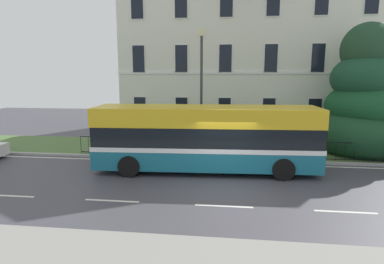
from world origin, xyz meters
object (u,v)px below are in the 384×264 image
single_decker_bus (206,137)px  street_lamp_post (201,84)px  litter_bin (246,143)px  georgian_townhouse (245,44)px  evergreen_tree (365,107)px

single_decker_bus → street_lamp_post: bearing=97.5°
single_decker_bus → litter_bin: 3.73m
georgian_townhouse → street_lamp_post: bearing=-105.3°
single_decker_bus → litter_bin: size_ratio=8.51×
single_decker_bus → litter_bin: single_decker_bus is taller
georgian_townhouse → litter_bin: size_ratio=14.86×
evergreen_tree → single_decker_bus: size_ratio=0.75×
georgian_townhouse → litter_bin: (-0.15, -9.12, -6.13)m
georgian_townhouse → single_decker_bus: georgian_townhouse is taller
single_decker_bus → litter_bin: bearing=53.8°
evergreen_tree → litter_bin: evergreen_tree is taller
georgian_townhouse → single_decker_bus: bearing=-100.0°
georgian_townhouse → single_decker_bus: 13.42m
single_decker_bus → evergreen_tree: bearing=24.9°
evergreen_tree → street_lamp_post: bearing=-168.0°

